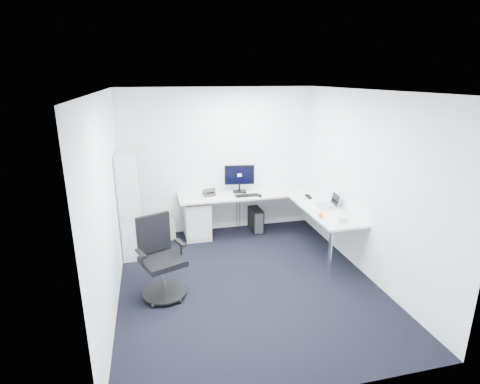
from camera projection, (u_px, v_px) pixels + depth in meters
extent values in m
plane|color=black|center=(247.00, 282.00, 5.47)|extent=(4.20, 4.20, 0.00)
plane|color=white|center=(248.00, 91.00, 4.67)|extent=(4.20, 4.20, 0.00)
cube|color=white|center=(219.00, 161.00, 7.02)|extent=(3.60, 0.02, 2.70)
cube|color=white|center=(312.00, 267.00, 3.12)|extent=(3.60, 0.02, 2.70)
cube|color=white|center=(108.00, 204.00, 4.66)|extent=(0.02, 4.20, 2.70)
cube|color=white|center=(366.00, 185.00, 5.47)|extent=(0.02, 4.20, 2.70)
cube|color=silver|center=(197.00, 219.00, 6.91)|extent=(0.46, 0.57, 0.70)
cube|color=black|center=(256.00, 220.00, 7.24)|extent=(0.21, 0.46, 0.44)
cube|color=#B8B09C|center=(169.00, 228.00, 6.96)|extent=(0.22, 0.39, 0.35)
cube|color=white|center=(260.00, 223.00, 7.60)|extent=(0.37, 0.14, 0.04)
cube|color=black|center=(247.00, 195.00, 6.79)|extent=(0.44, 0.16, 0.02)
cube|color=black|center=(260.00, 196.00, 6.76)|extent=(0.09, 0.12, 0.03)
cube|color=white|center=(314.00, 206.00, 6.23)|extent=(0.15, 0.39, 0.01)
sphere|color=orange|center=(321.00, 215.00, 5.76)|extent=(0.07, 0.07, 0.07)
cube|color=white|center=(338.00, 218.00, 5.64)|extent=(0.14, 0.26, 0.09)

